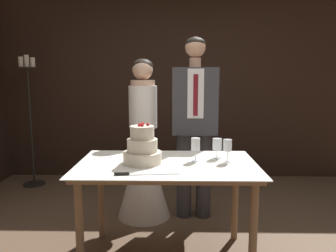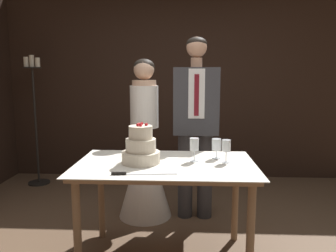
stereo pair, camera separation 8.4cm
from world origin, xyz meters
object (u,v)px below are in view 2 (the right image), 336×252
Objects in this scene: tiered_cake at (141,148)px; cake_knife at (132,174)px; wine_glass_middle at (194,145)px; bride at (145,160)px; candle_stand at (35,119)px; cake_table at (165,175)px; groom at (196,120)px; wine_glass_near at (216,146)px; wine_glass_far at (226,147)px.

tiered_cake is 0.69× the size of cake_knife.
wine_glass_middle is 0.93m from bride.
cake_table is at bearing -44.10° from candle_stand.
tiered_cake is 0.93m from groom.
candle_stand is (-2.21, 1.59, -0.01)m from wine_glass_near.
candle_stand reaches higher than wine_glass_near.
tiered_cake is 0.61m from wine_glass_near.
cake_table is 0.85m from bride.
bride reaches higher than tiered_cake.
wine_glass_middle is at bearing 35.05° from cake_knife.
candle_stand is at bearing 148.58° from bride.
wine_glass_near is at bearing -44.46° from bride.
cake_table is at bearing 49.44° from cake_knife.
tiered_cake is 1.68× the size of wine_glass_middle.
wine_glass_middle is at bearing -39.71° from candle_stand.
candle_stand reaches higher than cake_table.
groom is (0.44, 0.81, 0.11)m from tiered_cake.
bride is 0.94× the size of candle_stand.
wine_glass_near is (0.40, 0.16, 0.20)m from cake_table.
wine_glass_middle is at bearing -92.77° from groom.
bride is at bearing 135.54° from wine_glass_near.
wine_glass_middle is 0.24m from wine_glass_far.
cake_knife is at bearing -52.14° from candle_stand.
bride is (-0.26, 0.80, -0.10)m from cake_table.
cake_table is 3.07× the size of cake_knife.
candle_stand is (-2.07, 0.95, -0.14)m from groom.
bride reaches higher than cake_table.
wine_glass_far is (0.24, -0.03, -0.00)m from wine_glass_middle.
cake_knife is 2.75× the size of wine_glass_near.
groom is at bearing 102.65° from wine_glass_near.
cake_knife is at bearing -153.13° from wine_glass_far.
groom is at bearing 61.35° from cake_knife.
cake_table is 0.31m from wine_glass_middle.
tiered_cake is 2.39m from candle_stand.
wine_glass_far is at bearing 3.38° from tiered_cake.
bride is (-0.72, 0.77, -0.31)m from wine_glass_far.
wine_glass_far is at bearing -74.99° from groom.
wine_glass_near is 0.10× the size of bride.
tiered_cake is at bearing -118.70° from groom.
wine_glass_near is 2.73m from candle_stand.
cake_knife is at bearing -124.72° from cake_table.
groom reaches higher than wine_glass_near.
tiered_cake is 0.19× the size of bride.
wine_glass_middle is (-0.18, -0.09, 0.02)m from wine_glass_near.
bride is 0.89× the size of groom.
cake_table is at bearing -162.70° from wine_glass_middle.
cake_table is at bearing -175.53° from wine_glass_far.
bride is 1.85m from candle_stand.
wine_glass_middle reaches higher than cake_knife.
groom is at bearing 87.23° from wine_glass_middle.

